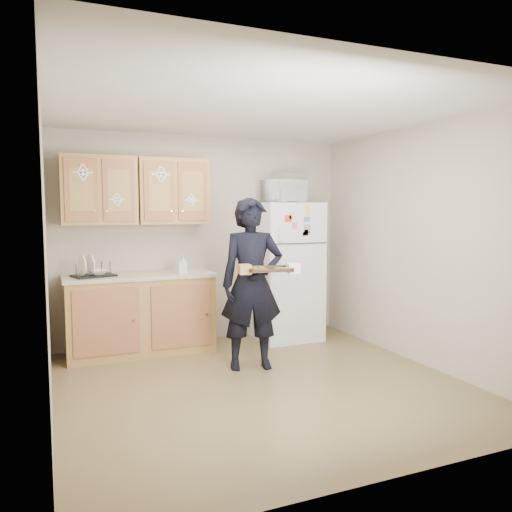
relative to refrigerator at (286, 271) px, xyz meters
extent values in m
plane|color=brown|center=(-0.95, -1.43, -0.85)|extent=(3.60, 3.60, 0.00)
plane|color=silver|center=(-0.95, -1.43, 1.65)|extent=(3.60, 3.60, 0.00)
cube|color=#ACA18C|center=(-0.95, 0.37, 0.40)|extent=(3.60, 0.04, 2.50)
cube|color=#ACA18C|center=(-0.95, -3.23, 0.40)|extent=(3.60, 0.04, 2.50)
cube|color=#ACA18C|center=(-2.75, -1.43, 0.40)|extent=(0.04, 3.60, 2.50)
cube|color=#ACA18C|center=(0.85, -1.43, 0.40)|extent=(0.04, 3.60, 2.50)
cube|color=silver|center=(0.00, 0.00, 0.00)|extent=(0.75, 0.70, 1.70)
cube|color=olive|center=(-1.80, 0.05, -0.42)|extent=(1.60, 0.60, 0.86)
cube|color=#BEB592|center=(-1.80, 0.05, 0.03)|extent=(1.64, 0.64, 0.04)
cube|color=olive|center=(-2.20, 0.18, 0.98)|extent=(0.80, 0.33, 0.75)
cube|color=olive|center=(-1.38, 0.18, 0.98)|extent=(0.80, 0.33, 0.75)
cube|color=gold|center=(0.52, 0.24, -0.69)|extent=(0.20, 0.07, 0.32)
imported|color=black|center=(-0.84, -0.93, 0.02)|extent=(0.70, 0.53, 1.74)
cube|color=black|center=(-0.78, -1.23, 0.19)|extent=(0.47, 0.38, 0.04)
cylinder|color=orange|center=(-0.89, -1.28, 0.21)|extent=(0.14, 0.14, 0.02)
cylinder|color=orange|center=(-0.70, -1.31, 0.21)|extent=(0.14, 0.14, 0.02)
cylinder|color=orange|center=(-0.87, -1.14, 0.21)|extent=(0.14, 0.14, 0.02)
imported|color=silver|center=(-0.06, -0.05, 0.99)|extent=(0.51, 0.36, 0.28)
cube|color=silver|center=(0.06, -0.02, 1.16)|extent=(0.39, 0.29, 0.08)
cube|color=black|center=(-2.29, 0.02, 0.13)|extent=(0.49, 0.42, 0.17)
imported|color=white|center=(-2.24, 0.02, 0.10)|extent=(0.23, 0.23, 0.05)
imported|color=silver|center=(-1.34, -0.09, 0.15)|extent=(0.11, 0.11, 0.21)
camera|label=1|loc=(-2.73, -5.56, 0.77)|focal=35.00mm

